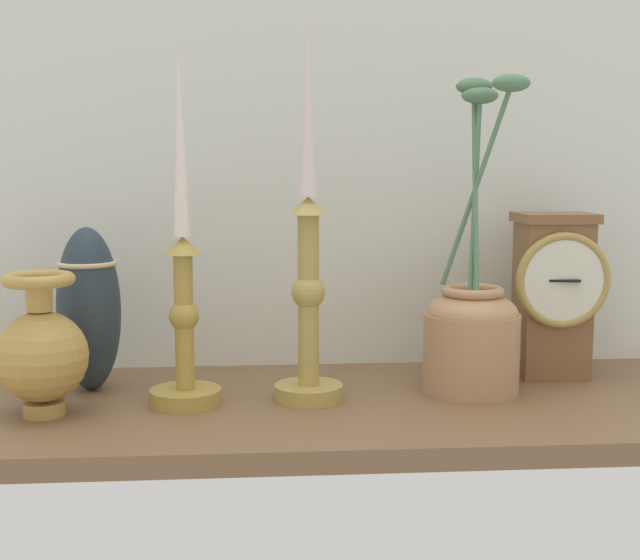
{
  "coord_description": "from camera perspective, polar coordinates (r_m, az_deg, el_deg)",
  "views": [
    {
      "loc": [
        -7.91,
        -96.14,
        27.21
      ],
      "look_at": [
        -0.48,
        0.0,
        14.0
      ],
      "focal_mm": 48.03,
      "sensor_mm": 36.0,
      "label": 1
    }
  ],
  "objects": [
    {
      "name": "mantel_clock",
      "position": [
        1.12,
        15.3,
        -0.8
      ],
      "size": [
        11.94,
        8.62,
        20.98
      ],
      "color": "brown",
      "rests_on": "ground_plane"
    },
    {
      "name": "candlestick_tall_center",
      "position": [
        0.97,
        -0.78,
        0.2
      ],
      "size": [
        7.95,
        7.95,
        43.28
      ],
      "color": "#B09448",
      "rests_on": "ground_plane"
    },
    {
      "name": "candlestick_tall_left",
      "position": [
        0.97,
        -9.06,
        -1.54
      ],
      "size": [
        8.09,
        8.09,
        39.64
      ],
      "color": "#AB8C3A",
      "rests_on": "ground_plane"
    },
    {
      "name": "back_wall",
      "position": [
        1.15,
        -0.48,
        10.44
      ],
      "size": [
        120.0,
        2.0,
        65.0
      ],
      "primitive_type": "cube",
      "color": "silver",
      "rests_on": "ground_plane"
    },
    {
      "name": "ground_plane",
      "position": [
        1.01,
        0.27,
        -8.61
      ],
      "size": [
        100.0,
        36.0,
        2.4
      ],
      "primitive_type": "cube",
      "color": "brown"
    },
    {
      "name": "brass_vase_bulbous",
      "position": [
        0.97,
        -18.06,
        -4.52
      ],
      "size": [
        9.91,
        9.91,
        15.63
      ],
      "color": "#B38D43",
      "rests_on": "ground_plane"
    },
    {
      "name": "tall_ceramic_vase",
      "position": [
        1.06,
        -15.15,
        -1.82
      ],
      "size": [
        7.55,
        7.55,
        19.73
      ],
      "color": "#27353E",
      "rests_on": "ground_plane"
    },
    {
      "name": "brass_vase_jar",
      "position": [
        1.03,
        10.11,
        -3.12
      ],
      "size": [
        11.43,
        11.43,
        37.19
      ],
      "color": "tan",
      "rests_on": "ground_plane"
    }
  ]
}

